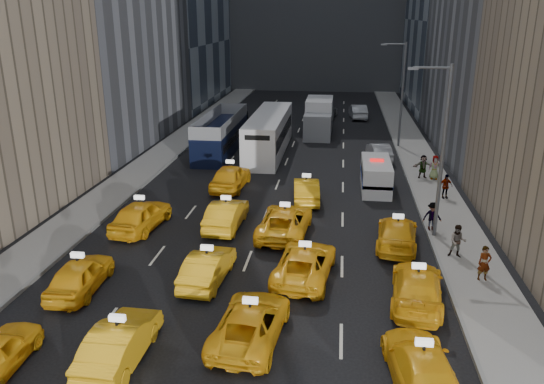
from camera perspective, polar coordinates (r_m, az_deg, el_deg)
The scene contains 35 objects.
ground at distance 18.97m, azimuth -7.02°, elevation -17.99°, with size 160.00×160.00×0.00m, color black.
sidewalk_west at distance 43.74m, azimuth -12.41°, elevation 3.44°, with size 3.00×90.00×0.15m, color gray.
sidewalk_east at distance 41.71m, azimuth 15.94°, elevation 2.41°, with size 3.00×90.00×0.15m, color gray.
curb_west at distance 43.27m, azimuth -10.60°, elevation 3.42°, with size 0.15×90.00×0.18m, color slate.
curb_east at distance 41.51m, azimuth 13.96°, elevation 2.52°, with size 0.15×90.00×0.18m, color slate.
streetlight_near at distance 27.87m, azimuth 17.71°, elevation 4.62°, with size 2.15×0.22×9.00m.
streetlight_far at distance 47.36m, azimuth 13.71°, elevation 10.49°, with size 2.15×0.22×9.00m.
taxi_5 at distance 19.34m, azimuth -16.05°, elevation -15.26°, with size 1.52×4.37×1.44m, color #F8AD14.
taxi_6 at distance 19.75m, azimuth -2.32°, elevation -13.82°, with size 2.24×4.87×1.35m, color #F8AD14.
taxi_7 at distance 18.23m, azimuth 15.79°, elevation -17.66°, with size 1.94×4.77×1.38m, color #F8AD14.
taxi_8 at distance 24.20m, azimuth -19.95°, elevation -8.40°, with size 1.70×4.22×1.44m, color #F8AD14.
taxi_9 at distance 23.68m, azimuth -6.93°, elevation -7.99°, with size 1.49×4.26×1.40m, color #F8AD14.
taxi_10 at distance 23.90m, azimuth 3.54°, elevation -7.61°, with size 2.33×5.06×1.41m, color #F8AD14.
taxi_11 at distance 22.69m, azimuth 15.32°, elevation -9.79°, with size 2.01×4.95×1.44m, color #F8AD14.
taxi_12 at distance 29.82m, azimuth -13.93°, elevation -2.43°, with size 1.91×4.74×1.62m, color #F8AD14.
taxi_13 at distance 29.31m, azimuth -4.93°, elevation -2.41°, with size 1.60×4.59×1.51m, color #F8AD14.
taxi_14 at distance 28.26m, azimuth 1.39°, elevation -3.18°, with size 2.48×5.38×1.49m, color #F8AD14.
taxi_15 at distance 27.65m, azimuth 13.30°, elevation -4.34°, with size 1.96×4.81×1.40m, color #F8AD14.
taxi_16 at distance 35.72m, azimuth -4.49°, elevation 1.65°, with size 1.97×4.89×1.67m, color #F8AD14.
taxi_17 at distance 33.36m, azimuth 3.70°, elevation 0.23°, with size 1.54×4.42×1.46m, color #F8AD14.
nypd_van at distance 36.12m, azimuth 11.11°, elevation 1.73°, with size 2.31×5.02×2.09m.
double_decker at distance 45.31m, azimuth -5.49°, elevation 6.29°, with size 3.25×11.15×3.20m.
city_bus at distance 44.88m, azimuth -0.33°, elevation 6.31°, with size 3.03×12.78×3.28m.
box_truck at distance 51.97m, azimuth 5.05°, elevation 7.98°, with size 3.12×7.51×3.35m.
misc_car_0 at distance 43.53m, azimuth 11.45°, elevation 4.27°, with size 1.46×4.18×1.38m, color #ABADB3.
misc_car_1 at distance 58.03m, azimuth -3.86°, elevation 8.21°, with size 2.39×5.18×1.44m, color black.
misc_car_2 at distance 60.65m, azimuth 5.87°, elevation 8.65°, with size 2.12×5.23×1.52m, color slate.
misc_car_3 at distance 59.72m, azimuth 0.46°, elevation 8.61°, with size 1.84×4.57×1.56m, color black.
misc_car_4 at distance 60.78m, azimuth 9.24°, elevation 8.55°, with size 1.65×4.74×1.56m, color #AFB2B7.
pedestrian_0 at distance 25.06m, azimuth 21.88°, elevation -7.13°, with size 0.58×0.38×1.59m, color gray.
pedestrian_1 at distance 26.85m, azimuth 19.35°, elevation -5.02°, with size 0.79×0.43×1.63m, color gray.
pedestrian_2 at distance 29.69m, azimuth 16.85°, elevation -2.52°, with size 1.02×0.42×1.58m, color gray.
pedestrian_3 at distance 35.08m, azimuth 18.16°, elevation 0.60°, with size 0.92×0.42×1.56m, color gray.
pedestrian_4 at distance 38.91m, azimuth 17.09°, elevation 2.55°, with size 0.83×0.45×1.70m, color gray.
pedestrian_5 at distance 38.97m, azimuth 15.94°, elevation 2.66°, with size 1.53×0.44×1.65m, color gray.
Camera 1 is at (4.14, -14.66, 11.31)m, focal length 35.00 mm.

